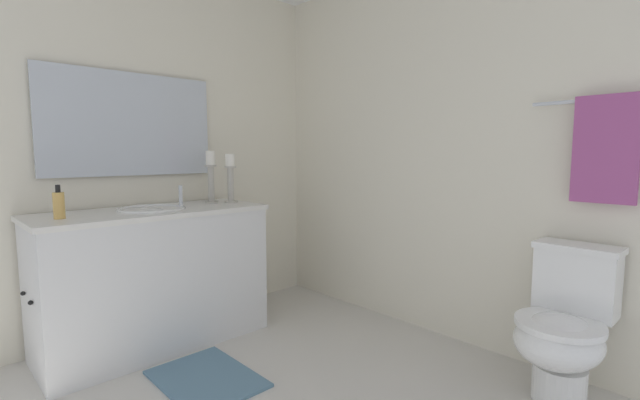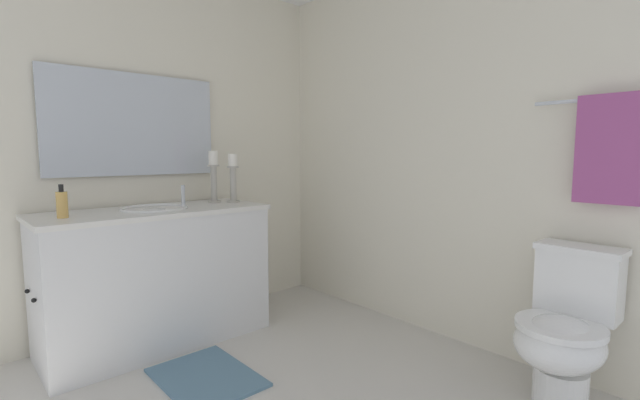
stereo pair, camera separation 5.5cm
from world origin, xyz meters
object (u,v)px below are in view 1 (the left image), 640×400
at_px(sink_basin, 152,216).
at_px(candle_holder_tall, 230,177).
at_px(vanity_cabinet, 155,277).
at_px(towel_bar, 610,99).
at_px(bath_mat, 206,379).
at_px(soap_bottle, 59,205).
at_px(toilet, 564,327).
at_px(candle_holder_short, 211,175).
at_px(mirror, 131,124).
at_px(towel_near_vanity, 605,149).

bearing_deg(sink_basin, candle_holder_tall, 89.47).
height_order(vanity_cabinet, towel_bar, towel_bar).
bearing_deg(bath_mat, vanity_cabinet, -180.00).
xyz_separation_m(vanity_cabinet, soap_bottle, (0.04, -0.51, 0.50)).
distance_m(vanity_cabinet, toilet, 2.30).
distance_m(candle_holder_short, bath_mat, 1.34).
height_order(vanity_cabinet, mirror, mirror).
relative_size(candle_holder_tall, towel_bar, 0.49).
distance_m(sink_basin, toilet, 2.34).
relative_size(soap_bottle, towel_near_vanity, 0.35).
height_order(mirror, candle_holder_short, mirror).
bearing_deg(vanity_cabinet, bath_mat, 0.00).
distance_m(sink_basin, mirror, 0.63).
bearing_deg(sink_basin, mirror, -179.80).
xyz_separation_m(soap_bottle, toilet, (1.94, 1.67, -0.56)).
relative_size(candle_holder_tall, toilet, 0.45).
bearing_deg(towel_bar, candle_holder_short, -156.36).
relative_size(soap_bottle, toilet, 0.24).
distance_m(sink_basin, candle_holder_short, 0.52).
xyz_separation_m(toilet, towel_near_vanity, (0.07, 0.20, 0.85)).
bearing_deg(towel_bar, toilet, -108.16).
height_order(candle_holder_short, towel_bar, towel_bar).
distance_m(soap_bottle, towel_near_vanity, 2.77).
bearing_deg(bath_mat, soap_bottle, -139.32).
relative_size(sink_basin, toilet, 0.54).
distance_m(towel_bar, towel_near_vanity, 0.24).
distance_m(sink_basin, towel_near_vanity, 2.50).
xyz_separation_m(sink_basin, towel_bar, (2.05, 1.39, 0.64)).
bearing_deg(mirror, vanity_cabinet, -0.01).
bearing_deg(soap_bottle, vanity_cabinet, 94.17).
distance_m(toilet, bath_mat, 1.82).
xyz_separation_m(vanity_cabinet, sink_basin, (0.00, 0.00, 0.39)).
relative_size(mirror, toilet, 1.45).
height_order(mirror, bath_mat, mirror).
bearing_deg(soap_bottle, mirror, 122.08).
relative_size(sink_basin, towel_near_vanity, 0.77).
relative_size(vanity_cabinet, candle_holder_short, 3.75).
xyz_separation_m(mirror, bath_mat, (0.91, 0.00, -1.38)).
bearing_deg(candle_holder_tall, bath_mat, -42.05).
distance_m(candle_holder_short, towel_bar, 2.36).
bearing_deg(candle_holder_short, soap_bottle, -83.13).
bearing_deg(toilet, towel_near_vanity, 70.35).
xyz_separation_m(vanity_cabinet, candle_holder_tall, (0.01, 0.56, 0.61)).
height_order(sink_basin, towel_near_vanity, towel_near_vanity).
bearing_deg(toilet, bath_mat, -139.28).
xyz_separation_m(candle_holder_tall, towel_bar, (2.05, 0.83, 0.42)).
bearing_deg(towel_near_vanity, toilet, -109.65).
xyz_separation_m(candle_holder_tall, soap_bottle, (0.03, -1.06, -0.11)).
bearing_deg(sink_basin, candle_holder_short, 99.84).
bearing_deg(towel_bar, towel_near_vanity, -90.00).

